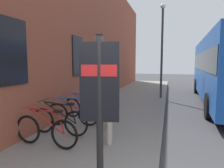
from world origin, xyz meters
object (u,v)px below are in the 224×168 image
bicycle_end_of_row (84,108)px  transit_info_sign (100,93)px  bicycle_leaning_wall (59,121)px  bicycle_beside_lamp (46,131)px  bicycle_nearest_sign (73,114)px  pedestrian_by_facade (109,102)px  street_lamp (162,43)px  pedestrian_near_bus (109,96)px

bicycle_end_of_row → transit_info_sign: size_ratio=0.73×
bicycle_leaning_wall → bicycle_beside_lamp: bearing=-172.0°
bicycle_beside_lamp → bicycle_leaning_wall: bearing=8.0°
bicycle_nearest_sign → transit_info_sign: transit_info_sign is taller
bicycle_beside_lamp → bicycle_leaning_wall: 0.80m
pedestrian_by_facade → street_lamp: 7.33m
pedestrian_near_bus → bicycle_beside_lamp: bearing=147.0°
bicycle_end_of_row → street_lamp: street_lamp is taller
bicycle_nearest_sign → transit_info_sign: size_ratio=0.72×
transit_info_sign → bicycle_beside_lamp: bearing=53.2°
transit_info_sign → bicycle_end_of_row: bearing=27.2°
bicycle_nearest_sign → pedestrian_by_facade: pedestrian_by_facade is taller
pedestrian_near_bus → pedestrian_by_facade: bearing=-161.9°
bicycle_end_of_row → transit_info_sign: transit_info_sign is taller
bicycle_beside_lamp → pedestrian_by_facade: 1.68m
bicycle_leaning_wall → transit_info_sign: bearing=-137.7°
bicycle_nearest_sign → bicycle_end_of_row: bearing=-2.3°
bicycle_end_of_row → pedestrian_by_facade: size_ratio=1.01×
bicycle_end_of_row → street_lamp: 6.33m
bicycle_leaning_wall → transit_info_sign: size_ratio=0.74×
transit_info_sign → pedestrian_by_facade: bearing=13.2°
transit_info_sign → pedestrian_near_bus: 3.23m
bicycle_beside_lamp → bicycle_end_of_row: bearing=2.0°
street_lamp → bicycle_beside_lamp: bearing=162.7°
bicycle_end_of_row → pedestrian_by_facade: (-1.80, -1.50, 0.67)m
transit_info_sign → street_lamp: (9.01, -0.48, 1.50)m
bicycle_end_of_row → bicycle_beside_lamp: bearing=-178.0°
bicycle_end_of_row → street_lamp: bearing=-25.4°
bicycle_nearest_sign → pedestrian_near_bus: (0.02, -1.19, 0.62)m
bicycle_leaning_wall → pedestrian_near_bus: 1.60m
bicycle_beside_lamp → pedestrian_near_bus: (1.66, -1.08, 0.62)m
transit_info_sign → bicycle_leaning_wall: bearing=42.3°
bicycle_beside_lamp → bicycle_end_of_row: 2.43m
bicycle_nearest_sign → pedestrian_by_facade: (-1.02, -1.53, 0.67)m
pedestrian_by_facade → bicycle_end_of_row: bearing=39.7°
pedestrian_by_facade → street_lamp: bearing=-7.8°
bicycle_leaning_wall → bicycle_end_of_row: size_ratio=1.01×
bicycle_leaning_wall → bicycle_nearest_sign: same height
pedestrian_by_facade → pedestrian_near_bus: size_ratio=1.05×
bicycle_beside_lamp → pedestrian_near_bus: bearing=-33.0°
bicycle_end_of_row → pedestrian_by_facade: pedestrian_by_facade is taller
street_lamp → bicycle_leaning_wall: bearing=160.0°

